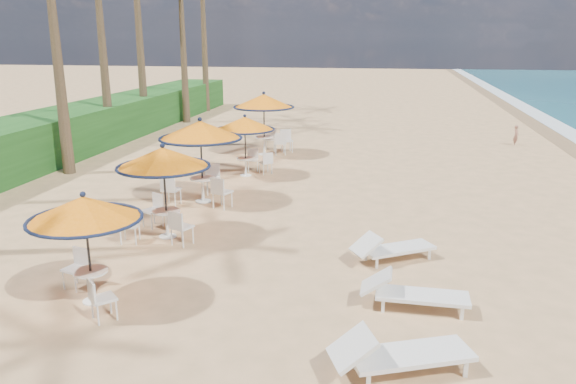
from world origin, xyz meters
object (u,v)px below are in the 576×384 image
(station_0, at_px, (85,219))
(lounger_mid, at_px, (411,292))
(lounger_near, at_px, (397,353))
(station_3, at_px, (247,129))
(station_2, at_px, (201,141))
(lounger_far, at_px, (390,248))
(station_1, at_px, (162,169))
(station_4, at_px, (266,109))

(station_0, xyz_separation_m, lounger_mid, (5.92, 0.82, -1.33))
(station_0, bearing_deg, lounger_near, -13.52)
(station_3, relative_size, lounger_mid, 1.13)
(station_2, xyz_separation_m, station_3, (0.48, 3.50, -0.19))
(lounger_far, bearing_deg, station_3, 93.39)
(station_2, bearing_deg, station_3, 82.23)
(station_1, xyz_separation_m, lounger_far, (5.55, -0.56, -1.42))
(station_0, height_order, station_4, station_4)
(station_1, xyz_separation_m, station_4, (0.26, 10.42, 0.20))
(station_1, relative_size, station_3, 1.07)
(lounger_near, distance_m, lounger_mid, 2.20)
(station_3, height_order, lounger_mid, station_3)
(lounger_far, bearing_deg, station_0, 176.63)
(station_3, bearing_deg, station_4, 91.98)
(station_0, height_order, lounger_near, station_0)
(lounger_mid, relative_size, lounger_far, 1.01)
(lounger_near, height_order, lounger_far, lounger_near)
(station_3, distance_m, lounger_mid, 11.03)
(station_1, distance_m, lounger_far, 5.76)
(station_2, relative_size, station_3, 1.16)
(station_4, relative_size, lounger_far, 1.36)
(station_2, height_order, lounger_mid, station_2)
(lounger_near, bearing_deg, lounger_mid, 60.48)
(lounger_near, xyz_separation_m, lounger_mid, (0.26, 2.18, -0.03))
(station_1, height_order, station_2, station_2)
(station_2, relative_size, lounger_far, 1.32)
(station_3, distance_m, lounger_far, 8.96)
(station_1, height_order, lounger_far, station_1)
(station_1, distance_m, station_4, 10.43)
(station_3, bearing_deg, station_2, -97.77)
(station_0, relative_size, lounger_far, 1.11)
(station_1, height_order, lounger_mid, station_1)
(lounger_mid, bearing_deg, station_2, 136.49)
(station_0, bearing_deg, station_1, 90.45)
(station_2, bearing_deg, station_1, -88.43)
(station_0, height_order, station_3, station_3)
(station_4, relative_size, lounger_mid, 1.34)
(station_1, distance_m, station_2, 3.14)
(station_3, distance_m, lounger_near, 12.83)
(station_1, relative_size, station_2, 0.92)
(lounger_mid, height_order, lounger_far, lounger_mid)
(lounger_mid, bearing_deg, station_0, -171.12)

